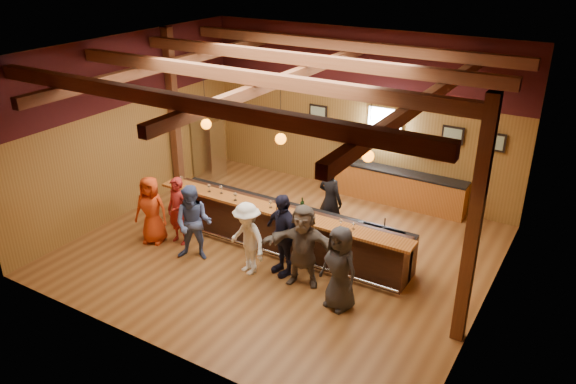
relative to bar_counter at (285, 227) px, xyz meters
name	(u,v)px	position (x,y,z in m)	size (l,w,h in m)	color
room	(282,115)	(-0.02, -0.09, 2.69)	(9.04, 9.00, 4.52)	brown
bar_counter	(285,227)	(0.00, 0.00, 0.00)	(6.30, 1.07, 1.11)	black
back_bar_cabinet	(391,186)	(1.18, 3.57, -0.05)	(4.00, 0.52, 0.95)	#914B1A
window	(385,126)	(0.78, 3.80, 1.53)	(0.95, 0.09, 0.95)	silver
framed_pictures	(417,129)	(1.65, 3.79, 1.58)	(5.35, 0.05, 0.45)	black
wine_shelves	(383,142)	(0.78, 3.73, 1.10)	(3.00, 0.18, 0.30)	#914B1A
pendant_lights	(281,139)	(-0.02, -0.15, 2.19)	(4.24, 0.24, 1.37)	black
stainless_fridge	(209,149)	(-4.12, 2.45, 0.38)	(0.70, 0.70, 1.80)	silver
customer_orange	(151,210)	(-2.82, -1.35, 0.30)	(0.80, 0.52, 1.64)	#C43A12
customer_redvest	(178,211)	(-2.26, -1.06, 0.29)	(0.60, 0.39, 1.63)	maroon
customer_denim	(194,223)	(-1.48, -1.44, 0.35)	(0.85, 0.66, 1.75)	#4A5D95
customer_white	(247,239)	(-0.13, -1.31, 0.29)	(1.05, 0.61, 1.63)	white
customer_navy	(283,234)	(0.51, -0.94, 0.40)	(1.08, 0.45, 1.84)	black
customer_brown	(303,245)	(1.08, -1.08, 0.37)	(1.66, 0.53, 1.79)	#61564D
customer_dark	(340,268)	(2.07, -1.42, 0.34)	(0.84, 0.55, 1.72)	#2B2A2D
bartender	(330,201)	(0.60, 1.07, 0.39)	(0.67, 0.44, 1.83)	black
ice_bucket	(284,204)	(0.08, -0.19, 0.70)	(0.21, 0.21, 0.23)	brown
bottle_a	(302,208)	(0.56, -0.22, 0.74)	(0.08, 0.08, 0.38)	black
bottle_b	(303,209)	(0.59, -0.22, 0.71)	(0.07, 0.07, 0.32)	black
glass_a	(181,178)	(-2.80, -0.27, 0.72)	(0.08, 0.08, 0.18)	silver
glass_b	(209,186)	(-1.89, -0.34, 0.73)	(0.09, 0.09, 0.19)	silver
glass_c	(221,188)	(-1.60, -0.26, 0.73)	(0.09, 0.09, 0.20)	silver
glass_d	(235,195)	(-1.08, -0.41, 0.73)	(0.09, 0.09, 0.20)	silver
glass_e	(271,203)	(-0.19, -0.31, 0.71)	(0.07, 0.07, 0.17)	silver
glass_f	(307,214)	(0.77, -0.38, 0.71)	(0.08, 0.08, 0.18)	silver
glass_g	(341,221)	(1.55, -0.33, 0.72)	(0.08, 0.08, 0.19)	silver
glass_h	(354,224)	(1.82, -0.29, 0.71)	(0.07, 0.07, 0.16)	silver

